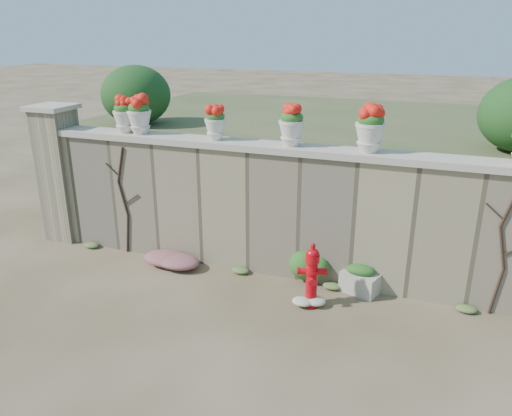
% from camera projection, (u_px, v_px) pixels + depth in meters
% --- Properties ---
extents(ground, '(80.00, 80.00, 0.00)m').
position_uv_depth(ground, '(234.00, 329.00, 6.59)').
color(ground, '#4C3D26').
rests_on(ground, ground).
extents(stone_wall, '(8.00, 0.40, 2.00)m').
position_uv_depth(stone_wall, '(276.00, 213.00, 7.84)').
color(stone_wall, gray).
rests_on(stone_wall, ground).
extents(wall_cap, '(8.10, 0.52, 0.10)m').
position_uv_depth(wall_cap, '(277.00, 148.00, 7.48)').
color(wall_cap, beige).
rests_on(wall_cap, stone_wall).
extents(gate_pillar, '(0.72, 0.72, 2.48)m').
position_uv_depth(gate_pillar, '(60.00, 173.00, 9.10)').
color(gate_pillar, gray).
rests_on(gate_pillar, ground).
extents(raised_fill, '(9.00, 6.00, 2.00)m').
position_uv_depth(raised_fill, '(322.00, 164.00, 10.66)').
color(raised_fill, '#384C23').
rests_on(raised_fill, ground).
extents(back_shrub_left, '(1.30, 1.30, 1.10)m').
position_uv_depth(back_shrub_left, '(136.00, 95.00, 9.41)').
color(back_shrub_left, '#143814').
rests_on(back_shrub_left, raised_fill).
extents(vine_left, '(0.60, 0.04, 1.91)m').
position_uv_depth(vine_left, '(124.00, 199.00, 8.52)').
color(vine_left, black).
rests_on(vine_left, ground).
extents(vine_right, '(0.60, 0.04, 1.91)m').
position_uv_depth(vine_right, '(503.00, 249.00, 6.61)').
color(vine_right, black).
rests_on(vine_right, ground).
extents(fire_hydrant, '(0.41, 0.29, 0.95)m').
position_uv_depth(fire_hydrant, '(312.00, 275.00, 7.01)').
color(fire_hydrant, red).
rests_on(fire_hydrant, ground).
extents(planter_box, '(0.62, 0.48, 0.45)m').
position_uv_depth(planter_box, '(360.00, 280.00, 7.44)').
color(planter_box, beige).
rests_on(planter_box, ground).
extents(green_shrub, '(0.67, 0.60, 0.63)m').
position_uv_depth(green_shrub, '(313.00, 266.00, 7.64)').
color(green_shrub, '#1E5119').
rests_on(green_shrub, ground).
extents(magenta_clump, '(1.01, 0.67, 0.27)m').
position_uv_depth(magenta_clump, '(176.00, 259.00, 8.28)').
color(magenta_clump, '#BD2569').
rests_on(magenta_clump, ground).
extents(white_flowers, '(0.50, 0.40, 0.18)m').
position_uv_depth(white_flowers, '(308.00, 300.00, 7.10)').
color(white_flowers, white).
rests_on(white_flowers, ground).
extents(urn_pot_0, '(0.37, 0.37, 0.58)m').
position_uv_depth(urn_pot_0, '(125.00, 115.00, 8.23)').
color(urn_pot_0, beige).
rests_on(urn_pot_0, wall_cap).
extents(urn_pot_1, '(0.39, 0.39, 0.62)m').
position_uv_depth(urn_pot_1, '(139.00, 115.00, 8.13)').
color(urn_pot_1, beige).
rests_on(urn_pot_1, wall_cap).
extents(urn_pot_2, '(0.34, 0.34, 0.53)m').
position_uv_depth(urn_pot_2, '(215.00, 123.00, 7.70)').
color(urn_pot_2, beige).
rests_on(urn_pot_2, wall_cap).
extents(urn_pot_3, '(0.38, 0.38, 0.60)m').
position_uv_depth(urn_pot_3, '(292.00, 126.00, 7.29)').
color(urn_pot_3, beige).
rests_on(urn_pot_3, wall_cap).
extents(urn_pot_4, '(0.42, 0.42, 0.66)m').
position_uv_depth(urn_pot_4, '(370.00, 129.00, 6.92)').
color(urn_pot_4, beige).
rests_on(urn_pot_4, wall_cap).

